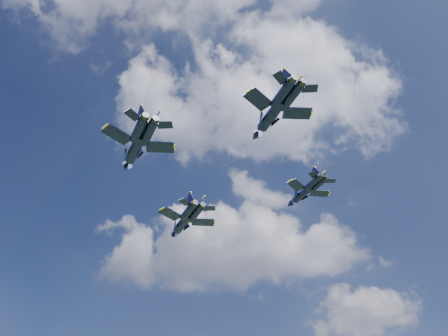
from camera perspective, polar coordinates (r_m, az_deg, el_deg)
jet_lead at (r=102.87m, az=-5.48°, el=-7.25°), size 14.11×16.86×4.26m
jet_left at (r=83.15m, az=-11.60°, el=2.35°), size 13.92×16.94×4.26m
jet_right at (r=98.96m, az=10.12°, el=-3.39°), size 11.63×13.25×3.40m
jet_slot at (r=76.13m, az=6.04°, el=6.71°), size 12.85×15.95×3.98m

